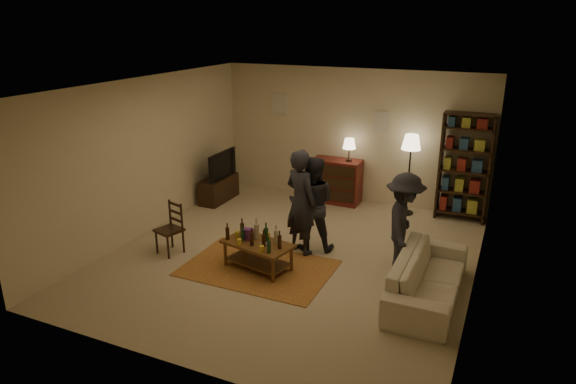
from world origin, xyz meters
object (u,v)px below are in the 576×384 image
Objects in this scene: dining_chair at (172,226)px; person_by_sofa at (404,223)px; coffee_table at (257,245)px; person_left at (301,202)px; floor_lamp at (411,148)px; dresser at (336,180)px; person_right at (312,204)px; tv_stand at (219,183)px; sofa at (428,277)px; bookshelf at (464,166)px.

dining_chair is 0.56× the size of person_by_sofa.
person_left is (0.37, 0.81, 0.47)m from coffee_table.
floor_lamp is 2.75m from person_left.
floor_lamp is at bearing 64.10° from coffee_table.
person_right reaches higher than dresser.
floor_lamp is (1.57, 3.24, 0.93)m from coffee_table.
sofa is at bearing -25.34° from tv_stand.
floor_lamp is at bearing -91.39° from person_left.
person_right is at bearing 74.75° from person_by_sofa.
tv_stand is 3.00m from person_right.
dresser is 1.69m from floor_lamp.
sofa is at bearing 4.33° from coffee_table.
dresser is 3.13m from person_by_sofa.
person_right reaches higher than coffee_table.
bookshelf is 3.16m from person_right.
sofa is at bearing -52.46° from dresser.
tv_stand is at bearing -7.21° from person_left.
floor_lamp is (1.47, -0.06, 0.84)m from dresser.
tv_stand is at bearing 120.68° from dining_chair.
bookshelf reaches higher than sofa.
tv_stand is (-0.62, 2.44, -0.06)m from dining_chair.
dining_chair is 3.73m from dresser.
person_left reaches higher than sofa.
tv_stand reaches higher than coffee_table.
dining_chair reaches higher than sofa.
person_by_sofa is at bearing 30.40° from dining_chair.
coffee_table is 1.53m from dining_chair.
tv_stand is 0.69× the size of person_by_sofa.
bookshelf reaches higher than dresser.
dresser is (1.63, 3.35, 0.03)m from dining_chair.
floor_lamp is at bearing 12.87° from tv_stand.
dining_chair is 0.41× the size of sofa.
floor_lamp is 2.55m from person_right.
person_by_sofa is (-0.50, 0.64, 0.46)m from sofa.
coffee_table is 1.33× the size of dining_chair.
person_by_sofa is at bearing 156.73° from person_right.
person_left is at bearing -116.35° from floor_lamp.
person_by_sofa is at bearing -154.28° from person_left.
tv_stand is at bearing -44.89° from person_right.
dresser is 0.87× the size of floor_lamp.
floor_lamp is 1.00× the size of person_right.
sofa is (4.64, -2.20, -0.08)m from tv_stand.
dresser is 2.54m from person_left.
dining_chair is 4.60m from floor_lamp.
person_by_sofa is (1.89, -2.47, 0.29)m from dresser.
person_right reaches higher than person_by_sofa.
person_by_sofa is (-0.55, -2.54, -0.27)m from bookshelf.
floor_lamp and person_right have the same top height.
floor_lamp is at bearing -132.98° from person_right.
bookshelf is 1.17× the size of person_left.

